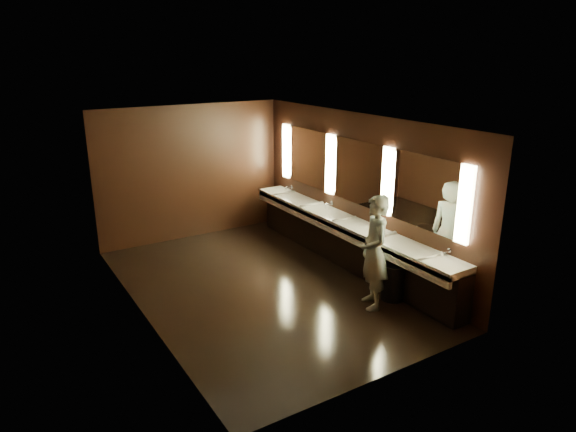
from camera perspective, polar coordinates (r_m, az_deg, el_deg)
name	(u,v)px	position (r m, az deg, el deg)	size (l,w,h in m)	color
floor	(262,287)	(8.81, -2.89, -7.84)	(6.00, 6.00, 0.00)	black
ceiling	(259,121)	(8.01, -3.21, 10.52)	(4.00, 6.00, 0.02)	#2D2D2B
wall_back	(191,172)	(10.94, -10.70, 4.78)	(4.00, 0.02, 2.80)	black
wall_front	(388,273)	(6.01, 11.03, -6.22)	(4.00, 0.02, 2.80)	black
wall_left	(138,230)	(7.60, -16.36, -1.47)	(0.02, 6.00, 2.80)	black
wall_right	(357,191)	(9.39, 7.70, 2.77)	(0.02, 6.00, 2.80)	black
sink_counter	(346,240)	(9.54, 6.51, -2.64)	(0.55, 5.40, 1.01)	black
mirror_band	(357,172)	(9.30, 7.70, 4.84)	(0.06, 5.03, 1.15)	#FFF9B8
person	(374,252)	(7.94, 9.56, -3.99)	(0.66, 0.43, 1.80)	#80B9BF
trash_bin	(393,282)	(8.45, 11.59, -7.14)	(0.38, 0.38, 0.60)	black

